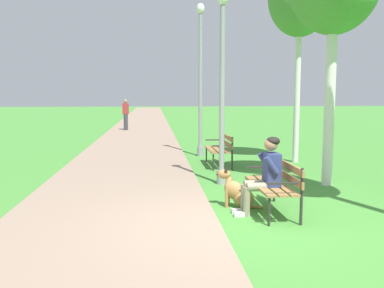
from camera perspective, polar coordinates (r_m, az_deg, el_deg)
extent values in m
plane|color=#478E38|center=(6.25, 6.85, -11.14)|extent=(120.00, 120.00, 0.00)
cube|color=gray|center=(29.88, -6.58, 3.11)|extent=(3.29, 60.00, 0.04)
cube|color=olive|center=(6.89, 9.12, -5.60)|extent=(0.14, 1.50, 0.04)
cube|color=olive|center=(6.94, 10.53, -5.55)|extent=(0.14, 1.50, 0.04)
cube|color=olive|center=(6.99, 11.91, -5.49)|extent=(0.14, 1.50, 0.04)
cube|color=olive|center=(6.99, 12.77, -4.34)|extent=(0.04, 1.50, 0.11)
cube|color=olive|center=(6.96, 12.80, -2.88)|extent=(0.04, 1.50, 0.11)
cylinder|color=#2D2B28|center=(7.59, 7.61, -6.16)|extent=(0.04, 0.04, 0.45)
cylinder|color=#2D2B28|center=(7.67, 11.14, -4.57)|extent=(0.04, 0.04, 0.85)
cube|color=#2D2B28|center=(7.56, 9.14, -3.11)|extent=(0.45, 0.04, 0.03)
cylinder|color=#2D2B28|center=(6.30, 10.43, -8.93)|extent=(0.04, 0.04, 0.45)
cylinder|color=#2D2B28|center=(6.39, 14.65, -6.96)|extent=(0.04, 0.04, 0.85)
cube|color=#2D2B28|center=(6.26, 12.28, -5.26)|extent=(0.45, 0.04, 0.03)
cube|color=olive|center=(11.21, 2.53, -0.75)|extent=(0.14, 1.50, 0.04)
cube|color=olive|center=(11.23, 3.42, -0.73)|extent=(0.14, 1.50, 0.04)
cube|color=olive|center=(11.26, 4.30, -0.72)|extent=(0.14, 1.50, 0.04)
cube|color=olive|center=(11.26, 4.83, -0.01)|extent=(0.04, 1.50, 0.11)
cube|color=olive|center=(11.24, 4.84, 0.90)|extent=(0.04, 1.50, 0.11)
cylinder|color=#2D2B28|center=(11.91, 1.96, -1.39)|extent=(0.04, 0.04, 0.45)
cylinder|color=#2D2B28|center=(11.96, 4.25, -0.40)|extent=(0.04, 0.04, 0.85)
cube|color=#2D2B28|center=(11.89, 2.92, 0.56)|extent=(0.45, 0.04, 0.03)
cylinder|color=#2D2B28|center=(10.56, 2.90, -2.45)|extent=(0.04, 0.04, 0.45)
cylinder|color=#2D2B28|center=(10.61, 5.47, -1.33)|extent=(0.04, 0.04, 0.85)
cube|color=#2D2B28|center=(10.53, 3.99, -0.25)|extent=(0.45, 0.04, 0.03)
cylinder|color=gray|center=(6.90, 8.80, -5.42)|extent=(0.42, 0.14, 0.14)
cylinder|color=gray|center=(6.90, 7.06, -7.38)|extent=(0.11, 0.11, 0.47)
cube|color=silver|center=(6.94, 6.38, -9.00)|extent=(0.24, 0.09, 0.07)
cylinder|color=gray|center=(6.71, 9.22, -5.77)|extent=(0.42, 0.14, 0.14)
cylinder|color=gray|center=(6.72, 7.43, -7.79)|extent=(0.11, 0.11, 0.47)
cube|color=silver|center=(6.75, 6.73, -9.46)|extent=(0.24, 0.09, 0.07)
cube|color=navy|center=(6.81, 10.76, -3.39)|extent=(0.22, 0.36, 0.52)
cylinder|color=navy|center=(6.96, 9.85, -2.31)|extent=(0.25, 0.09, 0.30)
cylinder|color=navy|center=(6.58, 10.76, -2.85)|extent=(0.25, 0.09, 0.30)
sphere|color=#A37556|center=(6.74, 10.68, -0.05)|extent=(0.21, 0.21, 0.21)
ellipsoid|color=black|center=(6.75, 10.93, 0.38)|extent=(0.22, 0.23, 0.14)
ellipsoid|color=#B27F47|center=(7.23, 7.01, -7.35)|extent=(0.44, 0.39, 0.32)
ellipsoid|color=#B27F47|center=(7.22, 5.85, -6.32)|extent=(0.55, 0.38, 0.48)
ellipsoid|color=black|center=(7.20, 6.24, -6.05)|extent=(0.40, 0.30, 0.27)
cylinder|color=#B27F47|center=(7.32, 4.91, -6.89)|extent=(0.06, 0.06, 0.38)
cylinder|color=#B27F47|center=(7.21, 4.73, -7.11)|extent=(0.06, 0.06, 0.38)
cylinder|color=#B27F47|center=(7.21, 4.99, -5.15)|extent=(0.16, 0.20, 0.19)
ellipsoid|color=#B27F47|center=(7.20, 4.38, -4.11)|extent=(0.26, 0.21, 0.16)
cone|color=black|center=(7.22, 3.60, -4.15)|extent=(0.13, 0.12, 0.09)
cone|color=black|center=(7.22, 4.77, -3.28)|extent=(0.06, 0.06, 0.09)
cone|color=black|center=(7.13, 4.63, -3.40)|extent=(0.06, 0.06, 0.09)
cylinder|color=#B27F47|center=(7.24, 8.58, -8.46)|extent=(0.28, 0.14, 0.04)
cylinder|color=gray|center=(9.05, 4.01, -4.50)|extent=(0.20, 0.20, 0.30)
cylinder|color=gray|center=(8.88, 4.10, 6.51)|extent=(0.11, 0.11, 3.76)
cylinder|color=gray|center=(13.06, 1.12, -0.99)|extent=(0.20, 0.20, 0.30)
cylinder|color=gray|center=(12.95, 1.15, 7.90)|extent=(0.11, 0.11, 4.34)
ellipsoid|color=silver|center=(13.19, 1.17, 17.90)|extent=(0.24, 0.24, 0.32)
cylinder|color=silver|center=(9.21, 18.19, 5.58)|extent=(0.21, 0.21, 3.56)
cylinder|color=silver|center=(12.13, 14.08, 6.73)|extent=(0.16, 0.16, 3.90)
cylinder|color=#383842|center=(22.35, -8.97, 2.92)|extent=(0.22, 0.22, 0.88)
cube|color=maroon|center=(22.31, -9.01, 4.76)|extent=(0.32, 0.20, 0.56)
sphere|color=#A37556|center=(22.30, -9.03, 5.76)|extent=(0.20, 0.20, 0.20)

